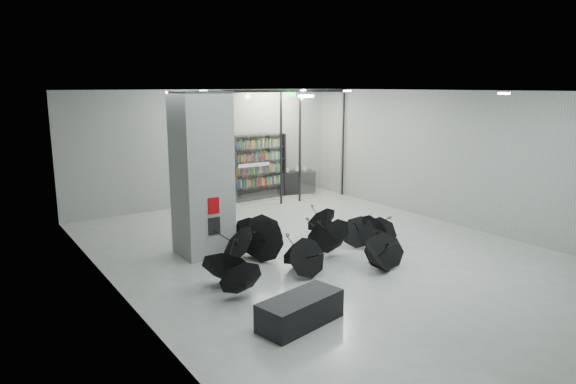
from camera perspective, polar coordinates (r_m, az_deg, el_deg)
room at (r=12.15m, az=5.16°, el=5.64°), size 14.00×14.02×4.01m
column at (r=12.65m, az=-9.58°, el=1.91°), size 1.20×1.20×4.00m
fire_cabinet at (r=12.23m, az=-8.27°, el=-1.50°), size 0.28×0.04×0.38m
info_panel at (r=12.35m, az=-8.20°, el=-3.75°), size 0.30×0.03×0.42m
exit_sign at (r=17.77m, az=0.39°, el=10.76°), size 0.30×0.06×0.15m
glass_partition at (r=18.03m, az=0.00°, el=5.56°), size 5.06×0.08×4.00m
bench at (r=9.23m, az=1.37°, el=-13.03°), size 1.71×1.00×0.51m
bookshelf at (r=18.96m, az=-3.30°, el=2.81°), size 2.18×0.56×2.37m
shop_counter at (r=19.96m, az=0.83°, el=1.10°), size 1.56×0.93×0.88m
umbrella_cluster at (r=12.29m, az=1.67°, el=-6.36°), size 5.90×3.93×1.29m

